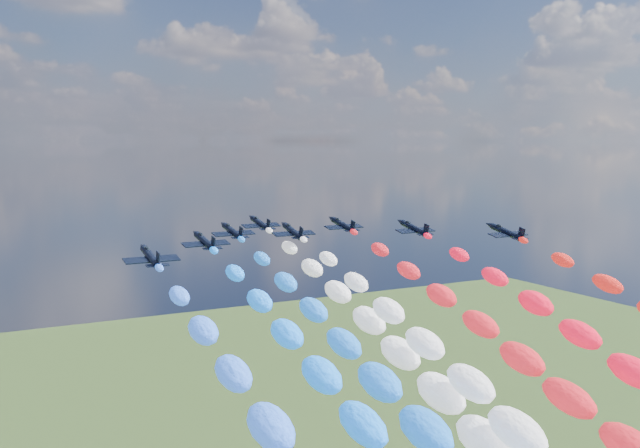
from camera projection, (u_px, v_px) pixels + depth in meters
jet_0 at (151, 257)px, 105.25m from camera, size 7.85×10.73×4.45m
jet_1 at (205, 241)px, 121.40m from camera, size 8.19×10.98×4.45m
jet_2 at (232, 231)px, 134.75m from camera, size 8.30×11.06×4.45m
jet_3 at (293, 231)px, 134.70m from camera, size 8.16×10.96×4.45m
jet_4 at (260, 223)px, 147.64m from camera, size 8.18×10.97×4.45m
trail_4 at (462, 430)px, 93.65m from camera, size 6.42×125.67×44.54m
jet_5 at (343, 225)px, 145.22m from camera, size 8.26×11.03×4.45m
trail_5 at (599, 438)px, 91.23m from camera, size 6.42×125.67×44.54m
jet_6 at (414, 228)px, 139.34m from camera, size 8.22×11.00×4.45m
jet_7 at (506, 232)px, 133.51m from camera, size 8.34×11.09×4.45m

